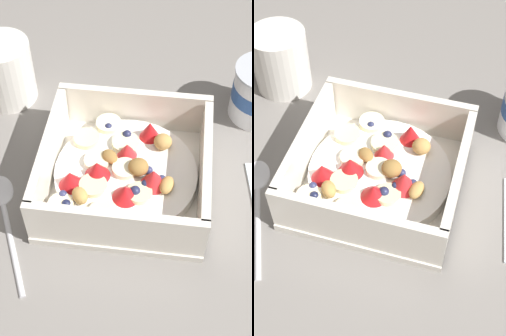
{
  "view_description": "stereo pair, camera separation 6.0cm",
  "coord_description": "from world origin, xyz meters",
  "views": [
    {
      "loc": [
        0.03,
        -0.37,
        0.49
      ],
      "look_at": [
        -0.02,
        0.0,
        0.03
      ],
      "focal_mm": 53.13,
      "sensor_mm": 36.0,
      "label": 1
    },
    {
      "loc": [
        0.09,
        -0.36,
        0.49
      ],
      "look_at": [
        -0.02,
        0.0,
        0.03
      ],
      "focal_mm": 53.13,
      "sensor_mm": 36.0,
      "label": 2
    }
  ],
  "objects": [
    {
      "name": "coffee_mug",
      "position": [
        -0.21,
        0.14,
        0.05
      ],
      "size": [
        0.11,
        0.08,
        0.09
      ],
      "color": "white",
      "rests_on": "ground"
    },
    {
      "name": "fruit_bowl",
      "position": [
        -0.02,
        0.0,
        0.02
      ],
      "size": [
        0.2,
        0.2,
        0.07
      ],
      "color": "white",
      "rests_on": "ground"
    },
    {
      "name": "spoon",
      "position": [
        -0.16,
        -0.05,
        0.0
      ],
      "size": [
        0.09,
        0.16,
        0.01
      ],
      "color": "silver",
      "rests_on": "ground"
    },
    {
      "name": "ground_plane",
      "position": [
        0.0,
        0.0,
        0.0
      ],
      "size": [
        2.4,
        2.4,
        0.0
      ],
      "primitive_type": "plane",
      "color": "gray"
    }
  ]
}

